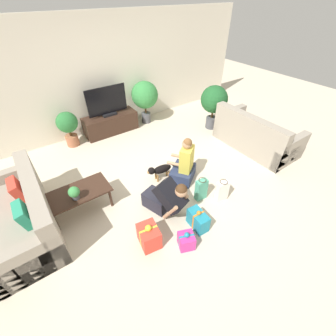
# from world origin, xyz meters

# --- Properties ---
(ground_plane) EXTENTS (16.00, 16.00, 0.00)m
(ground_plane) POSITION_xyz_m (0.00, 0.00, 0.00)
(ground_plane) COLOR beige
(wall_back) EXTENTS (8.40, 0.06, 2.60)m
(wall_back) POSITION_xyz_m (0.00, 2.63, 1.30)
(wall_back) COLOR silver
(wall_back) RESTS_ON ground_plane
(sofa_left) EXTENTS (0.94, 1.82, 0.87)m
(sofa_left) POSITION_xyz_m (-2.38, 0.23, 0.31)
(sofa_left) COLOR gray
(sofa_left) RESTS_ON ground_plane
(sofa_right) EXTENTS (0.94, 1.82, 0.87)m
(sofa_right) POSITION_xyz_m (2.38, -0.25, 0.30)
(sofa_right) COLOR gray
(sofa_right) RESTS_ON ground_plane
(coffee_table) EXTENTS (1.01, 0.53, 0.41)m
(coffee_table) POSITION_xyz_m (-1.53, 0.17, 0.36)
(coffee_table) COLOR #382319
(coffee_table) RESTS_ON ground_plane
(tv_console) EXTENTS (1.32, 0.47, 0.47)m
(tv_console) POSITION_xyz_m (-0.03, 2.32, 0.24)
(tv_console) COLOR #382319
(tv_console) RESTS_ON ground_plane
(tv) EXTENTS (0.98, 0.20, 0.70)m
(tv) POSITION_xyz_m (-0.03, 2.32, 0.78)
(tv) COLOR black
(tv) RESTS_ON tv_console
(potted_plant_back_left) EXTENTS (0.47, 0.47, 0.83)m
(potted_plant_back_left) POSITION_xyz_m (-1.04, 2.27, 0.52)
(potted_plant_back_left) COLOR #A36042
(potted_plant_back_left) RESTS_ON ground_plane
(potted_plant_corner_right) EXTENTS (0.67, 0.67, 1.11)m
(potted_plant_corner_right) POSITION_xyz_m (2.23, 1.01, 0.73)
(potted_plant_corner_right) COLOR #4C4C51
(potted_plant_corner_right) RESTS_ON ground_plane
(potted_plant_back_right) EXTENTS (0.69, 0.69, 1.11)m
(potted_plant_back_right) POSITION_xyz_m (0.98, 2.27, 0.74)
(potted_plant_back_right) COLOR #4C4C51
(potted_plant_back_right) RESTS_ON ground_plane
(person_kneeling) EXTENTS (0.53, 0.82, 0.77)m
(person_kneeling) POSITION_xyz_m (-0.41, -0.68, 0.33)
(person_kneeling) COLOR #23232D
(person_kneeling) RESTS_ON ground_plane
(person_sitting) EXTENTS (0.66, 0.63, 0.92)m
(person_sitting) POSITION_xyz_m (0.36, -0.19, 0.32)
(person_sitting) COLOR #283351
(person_sitting) RESTS_ON ground_plane
(dog) EXTENTS (0.56, 0.20, 0.34)m
(dog) POSITION_xyz_m (-0.03, 0.06, 0.23)
(dog) COLOR black
(dog) RESTS_ON ground_plane
(gift_box_a) EXTENTS (0.22, 0.36, 0.35)m
(gift_box_a) POSITION_xyz_m (-0.17, -1.21, 0.15)
(gift_box_a) COLOR teal
(gift_box_a) RESTS_ON ground_plane
(gift_box_b) EXTENTS (0.28, 0.28, 0.29)m
(gift_box_b) POSITION_xyz_m (-0.53, -1.37, 0.12)
(gift_box_b) COLOR #CC3389
(gift_box_b) RESTS_ON ground_plane
(gift_box_c) EXTENTS (0.32, 0.38, 0.40)m
(gift_box_c) POSITION_xyz_m (-0.95, -1.03, 0.17)
(gift_box_c) COLOR red
(gift_box_c) RESTS_ON ground_plane
(gift_bag_a) EXTENTS (0.23, 0.16, 0.42)m
(gift_bag_a) POSITION_xyz_m (0.55, -1.01, 0.20)
(gift_bag_a) COLOR white
(gift_bag_a) RESTS_ON ground_plane
(gift_bag_b) EXTENTS (0.21, 0.14, 0.44)m
(gift_bag_b) POSITION_xyz_m (0.27, -0.78, 0.21)
(gift_bag_b) COLOR #4CA384
(gift_bag_b) RESTS_ON ground_plane
(tabletop_plant) EXTENTS (0.17, 0.17, 0.22)m
(tabletop_plant) POSITION_xyz_m (-1.59, 0.05, 0.53)
(tabletop_plant) COLOR #4C4C51
(tabletop_plant) RESTS_ON coffee_table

